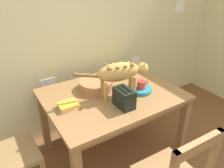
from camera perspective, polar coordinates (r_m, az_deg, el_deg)
The scene contains 10 objects.
wall_rear at distance 2.57m, azimuth -8.95°, elevation 14.03°, with size 4.86×0.11×2.50m.
dining_table at distance 2.20m, azimuth -0.00°, elevation -4.32°, with size 1.29×0.98×0.76m.
cat at distance 2.01m, azimuth 2.30°, elevation 3.01°, with size 0.71×0.23×0.34m.
saucer_bowl at distance 2.20m, azimuth 7.54°, elevation -1.46°, with size 0.22×0.22×0.04m, color teal.
coffee_mug at distance 2.18m, azimuth 7.70°, elevation -0.12°, with size 0.12×0.09×0.08m.
magazine at distance 2.55m, azimuth 2.34°, elevation 2.59°, with size 0.26×0.19×0.01m, color #F8A527.
book_stack at distance 1.96m, azimuth -11.26°, elevation -5.44°, with size 0.18×0.15×0.05m.
wicker_basket at distance 2.22m, azimuth -4.17°, elevation -0.15°, with size 0.34×0.34×0.09m.
toaster at distance 1.92m, azimuth 3.15°, elevation -3.64°, with size 0.12×0.20×0.18m.
wooden_chair_far at distance 2.12m, azimuth -25.77°, elevation -16.30°, with size 0.43×0.43×0.94m.
Camera 1 is at (-0.99, -0.20, 1.84)m, focal length 35.23 mm.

